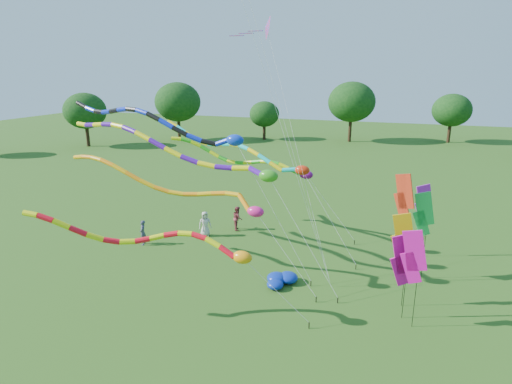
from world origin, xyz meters
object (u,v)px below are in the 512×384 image
(blue_nylon_heap, at_px, (285,281))
(person_a, at_px, (205,224))
(person_c, at_px, (238,218))
(person_b, at_px, (143,233))
(tube_kite_red, at_px, (166,242))
(tube_kite_orange, at_px, (181,188))

(blue_nylon_heap, xyz_separation_m, person_a, (-7.00, 4.90, 0.63))
(person_a, distance_m, person_c, 2.49)
(person_b, bearing_deg, person_a, 105.60)
(tube_kite_red, relative_size, person_c, 6.85)
(tube_kite_red, bearing_deg, tube_kite_orange, 97.73)
(tube_kite_red, xyz_separation_m, person_b, (-6.06, 7.03, -2.97))
(person_c, bearing_deg, tube_kite_red, 160.30)
(tube_kite_orange, height_order, blue_nylon_heap, tube_kite_orange)
(tube_kite_orange, height_order, person_c, tube_kite_orange)
(blue_nylon_heap, height_order, person_a, person_a)
(tube_kite_orange, relative_size, person_b, 8.98)
(tube_kite_orange, xyz_separation_m, person_a, (-1.26, 5.29, -4.03))
(blue_nylon_heap, distance_m, person_a, 8.57)
(tube_kite_red, distance_m, person_a, 10.51)
(tube_kite_orange, relative_size, blue_nylon_heap, 8.10)
(person_b, bearing_deg, tube_kite_orange, 34.86)
(tube_kite_red, height_order, blue_nylon_heap, tube_kite_red)
(tube_kite_red, relative_size, person_b, 7.14)
(tube_kite_red, xyz_separation_m, person_c, (-1.26, 11.56, -2.94))
(tube_kite_orange, bearing_deg, person_c, 93.22)
(tube_kite_orange, height_order, person_a, tube_kite_orange)
(person_b, bearing_deg, blue_nylon_heap, 53.17)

